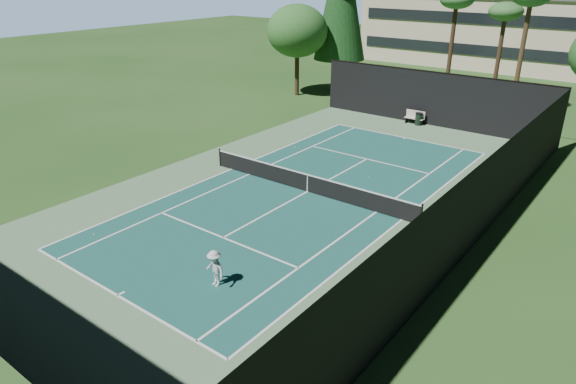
# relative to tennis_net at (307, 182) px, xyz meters

# --- Properties ---
(ground) EXTENTS (160.00, 160.00, 0.00)m
(ground) POSITION_rel_tennis_net_xyz_m (0.00, 0.00, -0.56)
(ground) COLOR #254C1C
(ground) RESTS_ON ground
(apron_slab) EXTENTS (18.00, 32.00, 0.01)m
(apron_slab) POSITION_rel_tennis_net_xyz_m (0.00, 0.00, -0.55)
(apron_slab) COLOR #5B825B
(apron_slab) RESTS_ON ground
(court_surface) EXTENTS (10.97, 23.77, 0.01)m
(court_surface) POSITION_rel_tennis_net_xyz_m (0.00, 0.00, -0.55)
(court_surface) COLOR #1A544E
(court_surface) RESTS_ON ground
(court_lines) EXTENTS (11.07, 23.87, 0.01)m
(court_lines) POSITION_rel_tennis_net_xyz_m (0.00, 0.00, -0.54)
(court_lines) COLOR white
(court_lines) RESTS_ON ground
(tennis_net) EXTENTS (12.90, 0.10, 1.10)m
(tennis_net) POSITION_rel_tennis_net_xyz_m (0.00, 0.00, 0.00)
(tennis_net) COLOR black
(tennis_net) RESTS_ON ground
(fence) EXTENTS (18.04, 32.05, 4.03)m
(fence) POSITION_rel_tennis_net_xyz_m (0.00, 0.06, 1.45)
(fence) COLOR black
(fence) RESTS_ON ground
(player) EXTENTS (1.02, 0.69, 1.46)m
(player) POSITION_rel_tennis_net_xyz_m (2.34, -9.22, 0.17)
(player) COLOR silver
(player) RESTS_ON ground
(tennis_ball_a) EXTENTS (0.07, 0.07, 0.07)m
(tennis_ball_a) POSITION_rel_tennis_net_xyz_m (-4.73, -9.69, -0.52)
(tennis_ball_a) COLOR #E6F237
(tennis_ball_a) RESTS_ON ground
(tennis_ball_b) EXTENTS (0.06, 0.06, 0.06)m
(tennis_ball_b) POSITION_rel_tennis_net_xyz_m (0.21, 3.54, -0.53)
(tennis_ball_b) COLOR #BED02F
(tennis_ball_b) RESTS_ON ground
(tennis_ball_c) EXTENTS (0.06, 0.06, 0.06)m
(tennis_ball_c) POSITION_rel_tennis_net_xyz_m (1.60, 3.80, -0.53)
(tennis_ball_c) COLOR #D4E834
(tennis_ball_c) RESTS_ON ground
(tennis_ball_d) EXTENTS (0.07, 0.07, 0.07)m
(tennis_ball_d) POSITION_rel_tennis_net_xyz_m (-4.83, 5.41, -0.52)
(tennis_ball_d) COLOR #E6F537
(tennis_ball_d) RESTS_ON ground
(park_bench) EXTENTS (1.50, 0.45, 1.02)m
(park_bench) POSITION_rel_tennis_net_xyz_m (-1.06, 15.60, -0.01)
(park_bench) COLOR beige
(park_bench) RESTS_ON ground
(trash_bin) EXTENTS (0.56, 0.56, 0.95)m
(trash_bin) POSITION_rel_tennis_net_xyz_m (-0.68, 15.46, -0.08)
(trash_bin) COLOR black
(trash_bin) RESTS_ON ground
(palm_a) EXTENTS (2.80, 2.80, 9.32)m
(palm_a) POSITION_rel_tennis_net_xyz_m (-2.00, 24.00, 7.63)
(palm_a) COLOR #402C1B
(palm_a) RESTS_ON ground
(palm_b) EXTENTS (2.80, 2.80, 8.42)m
(palm_b) POSITION_rel_tennis_net_xyz_m (1.50, 26.00, 6.80)
(palm_b) COLOR #422E1C
(palm_b) RESTS_ON ground
(palm_c) EXTENTS (2.80, 2.80, 9.77)m
(palm_c) POSITION_rel_tennis_net_xyz_m (4.00, 23.00, 8.05)
(palm_c) COLOR #4F3922
(palm_c) RESTS_ON ground
(decid_tree_c) EXTENTS (5.44, 5.44, 8.09)m
(decid_tree_c) POSITION_rel_tennis_net_xyz_m (-14.00, 18.00, 5.21)
(decid_tree_c) COLOR #44311D
(decid_tree_c) RESTS_ON ground
(campus_building) EXTENTS (40.50, 12.50, 8.30)m
(campus_building) POSITION_rel_tennis_net_xyz_m (0.00, 45.98, 3.65)
(campus_building) COLOR beige
(campus_building) RESTS_ON ground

